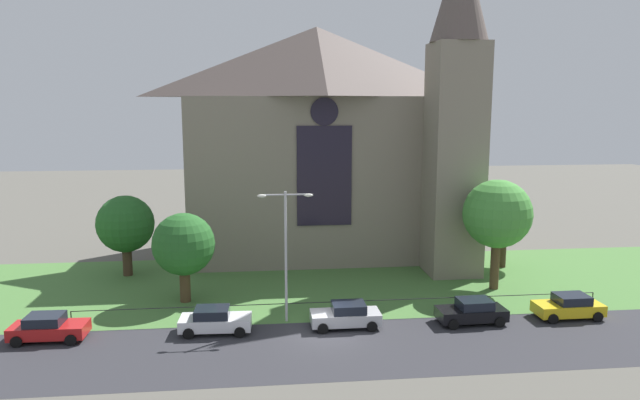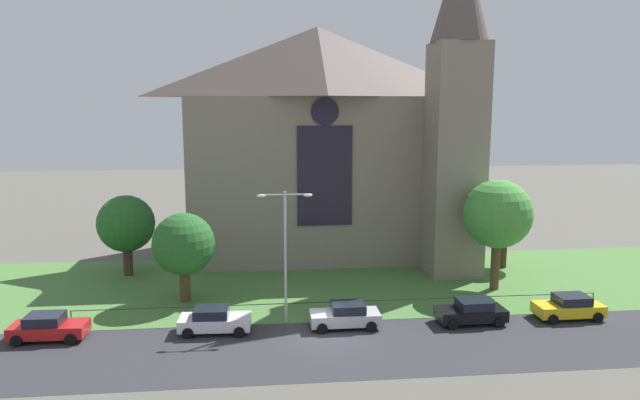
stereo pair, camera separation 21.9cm
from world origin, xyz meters
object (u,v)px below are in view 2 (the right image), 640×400
at_px(tree_left_near, 184,245).
at_px(parked_car_white, 214,320).
at_px(tree_right_far, 505,221).
at_px(parked_car_red, 48,327).
at_px(church_building, 327,140).
at_px(parked_car_yellow, 569,307).
at_px(streetlamp_near, 285,240).
at_px(parked_car_silver, 345,315).
at_px(tree_left_far, 126,224).
at_px(tree_right_near, 498,215).
at_px(parked_car_black, 472,312).

xyz_separation_m(tree_left_near, parked_car_white, (2.39, -5.80, -3.24)).
distance_m(tree_left_near, tree_right_far, 25.84).
distance_m(tree_left_near, parked_car_red, 9.75).
distance_m(church_building, parked_car_yellow, 24.35).
relative_size(tree_left_near, parked_car_white, 1.44).
bearing_deg(streetlamp_near, tree_right_far, 29.20).
xyz_separation_m(parked_car_silver, parked_car_yellow, (14.27, 0.05, 0.00)).
bearing_deg(streetlamp_near, tree_left_far, 136.80).
distance_m(parked_car_white, parked_car_silver, 7.86).
xyz_separation_m(tree_right_near, tree_left_far, (-27.44, 6.38, -1.44)).
bearing_deg(tree_left_far, parked_car_red, -97.84).
relative_size(tree_left_near, streetlamp_near, 0.75).
height_order(parked_car_white, parked_car_silver, same).
bearing_deg(tree_left_near, tree_right_far, 13.15).
bearing_deg(church_building, parked_car_white, -115.89).
relative_size(tree_left_far, parked_car_black, 1.50).
bearing_deg(tree_left_far, parked_car_yellow, -22.88).
bearing_deg(tree_right_near, streetlamp_near, -162.55).
distance_m(parked_car_white, parked_car_black, 15.69).
height_order(tree_right_near, tree_left_far, tree_right_near).
relative_size(streetlamp_near, parked_car_white, 1.92).
xyz_separation_m(tree_right_far, streetlamp_near, (-18.46, -10.31, 1.30)).
distance_m(parked_car_red, parked_car_white, 9.42).
xyz_separation_m(parked_car_red, parked_car_black, (25.11, -0.04, 0.00)).
height_order(tree_left_near, parked_car_black, tree_left_near).
relative_size(tree_right_near, streetlamp_near, 0.98).
height_order(tree_right_near, tree_right_far, tree_right_near).
height_order(parked_car_black, parked_car_yellow, same).
height_order(church_building, parked_car_silver, church_building).
xyz_separation_m(church_building, parked_car_white, (-8.74, -18.01, -9.53)).
bearing_deg(parked_car_silver, parked_car_white, -0.23).
xyz_separation_m(parked_car_red, parked_car_silver, (17.28, 0.13, 0.00)).
height_order(church_building, tree_left_far, church_building).
xyz_separation_m(church_building, parked_car_red, (-18.16, -18.15, -9.53)).
xyz_separation_m(tree_left_near, parked_car_black, (18.09, -5.98, -3.24)).
distance_m(tree_left_near, tree_right_near, 22.23).
relative_size(tree_right_near, parked_car_red, 1.90).
bearing_deg(tree_left_near, parked_car_yellow, -13.24).
xyz_separation_m(tree_left_near, streetlamp_near, (6.70, -4.44, 1.23)).
relative_size(church_building, parked_car_silver, 6.18).
bearing_deg(tree_right_far, tree_left_far, 178.25).
relative_size(parked_car_red, parked_car_black, 1.00).
relative_size(tree_right_near, parked_car_black, 1.89).
bearing_deg(tree_left_far, parked_car_black, -28.69).
height_order(church_building, parked_car_white, church_building).
bearing_deg(church_building, tree_right_near, -46.90).
relative_size(tree_left_near, parked_car_red, 1.45).
height_order(tree_right_far, parked_car_yellow, tree_right_far).
xyz_separation_m(tree_left_far, parked_car_silver, (15.52, -12.62, -3.36)).
relative_size(parked_car_white, parked_car_silver, 1.02).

